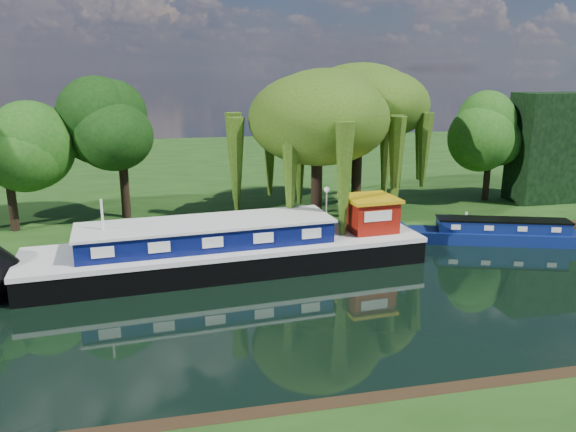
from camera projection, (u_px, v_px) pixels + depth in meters
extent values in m
plane|color=black|center=(380.00, 297.00, 25.62)|extent=(120.00, 120.00, 0.00)
cube|color=#173C10|center=(258.00, 168.00, 57.67)|extent=(120.00, 52.00, 0.45)
cube|color=black|center=(230.00, 259.00, 29.21)|extent=(20.67, 6.24, 1.36)
cube|color=silver|center=(229.00, 245.00, 29.01)|extent=(20.79, 6.34, 0.25)
cube|color=#091048|center=(207.00, 234.00, 28.51)|extent=(12.85, 4.32, 1.07)
cube|color=silver|center=(207.00, 223.00, 28.36)|extent=(13.10, 4.56, 0.14)
cube|color=maroon|center=(370.00, 215.00, 31.04)|extent=(2.69, 2.69, 1.70)
cube|color=#C59A0D|center=(370.00, 198.00, 30.80)|extent=(3.00, 3.00, 0.18)
cylinder|color=silver|center=(103.00, 227.00, 26.87)|extent=(0.11, 0.11, 2.71)
cube|color=navy|center=(501.00, 238.00, 33.63)|extent=(10.85, 5.12, 0.81)
cube|color=navy|center=(502.00, 226.00, 33.44)|extent=(7.62, 3.67, 0.68)
cube|color=black|center=(503.00, 220.00, 33.34)|extent=(7.73, 3.78, 0.09)
cube|color=silver|center=(456.00, 227.00, 33.05)|extent=(0.53, 0.21, 0.29)
cube|color=silver|center=(489.00, 228.00, 32.86)|extent=(0.53, 0.21, 0.29)
cube|color=silver|center=(522.00, 229.00, 32.67)|extent=(0.53, 0.21, 0.29)
cube|color=silver|center=(556.00, 230.00, 32.48)|extent=(0.53, 0.21, 0.29)
imported|color=maroon|center=(15.00, 275.00, 28.43)|extent=(3.84, 3.08, 0.71)
cylinder|color=black|center=(317.00, 182.00, 35.25)|extent=(0.71, 0.71, 5.50)
ellipsoid|color=#2F4D10|center=(317.00, 119.00, 34.24)|extent=(7.68, 7.68, 4.96)
cylinder|color=black|center=(357.00, 171.00, 39.27)|extent=(0.78, 0.78, 5.52)
ellipsoid|color=#2F4D10|center=(358.00, 113.00, 38.26)|extent=(7.54, 7.54, 4.87)
cylinder|color=black|center=(10.00, 185.00, 33.94)|extent=(0.49, 0.49, 5.72)
ellipsoid|color=#184D13|center=(5.00, 146.00, 33.34)|extent=(4.68, 4.68, 4.68)
cylinder|color=black|center=(123.00, 170.00, 36.99)|extent=(0.57, 0.57, 6.44)
ellipsoid|color=black|center=(120.00, 130.00, 36.32)|extent=(5.15, 5.15, 5.15)
cylinder|color=black|center=(488.00, 165.00, 42.05)|extent=(0.47, 0.47, 5.34)
ellipsoid|color=#184D13|center=(491.00, 136.00, 41.50)|extent=(4.27, 4.27, 4.27)
cube|color=black|center=(553.00, 148.00, 41.67)|extent=(6.00, 3.00, 8.00)
cylinder|color=silver|center=(327.00, 210.00, 35.24)|extent=(0.10, 0.10, 2.20)
sphere|color=white|center=(327.00, 190.00, 34.92)|extent=(0.36, 0.36, 0.36)
cylinder|color=silver|center=(156.00, 239.00, 31.23)|extent=(0.16, 0.16, 1.00)
cylinder|color=silver|center=(262.00, 232.00, 32.48)|extent=(0.16, 0.16, 1.00)
cylinder|color=silver|center=(376.00, 225.00, 33.93)|extent=(0.16, 0.16, 1.00)
cylinder|color=silver|center=(466.00, 220.00, 35.18)|extent=(0.16, 0.16, 1.00)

